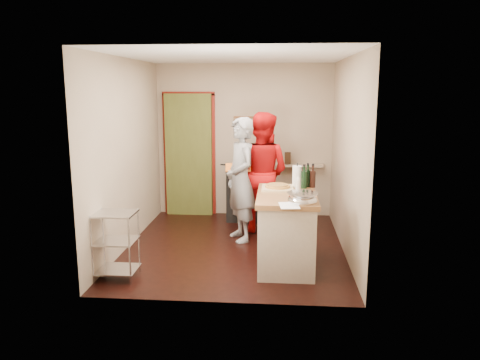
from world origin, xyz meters
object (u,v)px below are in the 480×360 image
object	(u,v)px
island	(286,228)
stove	(245,193)
wire_shelving	(116,242)
person_stripe	(241,180)
person_red	(261,172)

from	to	relation	value
island	stove	bearing A→B (deg)	107.69
stove	wire_shelving	world-z (taller)	stove
wire_shelving	person_stripe	distance (m)	2.08
stove	wire_shelving	bearing A→B (deg)	-116.85
stove	person_stripe	size ratio (longest dim) A/B	0.56
stove	island	distance (m)	2.16
wire_shelving	island	distance (m)	2.06
stove	person_red	xyz separation A→B (m)	(0.29, -0.62, 0.47)
stove	person_stripe	xyz separation A→B (m)	(0.01, -1.10, 0.45)
island	person_stripe	size ratio (longest dim) A/B	0.76
stove	island	size ratio (longest dim) A/B	0.74
stove	island	world-z (taller)	island
wire_shelving	stove	bearing A→B (deg)	63.15
stove	person_red	world-z (taller)	person_red
person_red	island	bearing A→B (deg)	124.06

